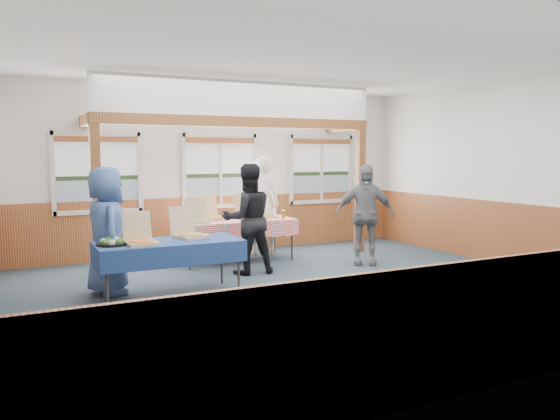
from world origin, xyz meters
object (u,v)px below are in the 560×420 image
Objects in this scene: person_grey at (364,214)px; woman_white at (262,205)px; man_blue at (107,230)px; woman_black at (248,219)px; table_left at (169,245)px; table_right at (235,222)px.

woman_white is at bearing 157.44° from person_grey.
man_blue is 1.01× the size of person_grey.
woman_black reaches higher than man_blue.
woman_black is at bearing -154.70° from person_grey.
man_blue is (-0.74, 0.50, 0.18)m from table_left.
man_blue is (-3.16, -1.72, -0.06)m from woman_white.
man_blue is at bearing 43.95° from woman_white.
woman_white reaches higher than table_right.
table_left is at bearing 32.98° from woman_black.
table_left is at bearing -139.72° from person_grey.
person_grey is at bearing -22.38° from table_right.
woman_white is 1.70m from woman_black.
woman_black is (-0.19, -1.02, 0.18)m from table_right.
table_left is 0.91m from man_blue.
woman_white reaches higher than person_grey.
woman_black is at bearing -84.32° from man_blue.
woman_black is at bearing -89.99° from table_right.
table_right is at bearing 178.49° from person_grey.
table_left is 1.12× the size of woman_white.
woman_white is at bearing 39.80° from table_right.
table_left is 0.94× the size of table_right.
man_blue is at bearing -147.72° from person_grey.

